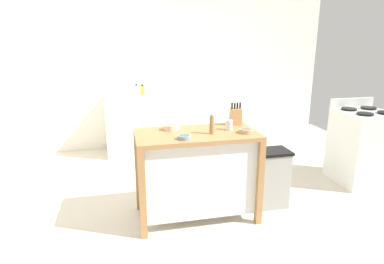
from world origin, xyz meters
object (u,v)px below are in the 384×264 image
drinking_cup (229,125)px  sink_faucet (153,87)px  kitchen_island (196,170)px  bowl_ceramic_wide (246,131)px  trash_bin (271,178)px  bowl_ceramic_small (171,127)px  pepper_grinder (212,124)px  knife_block (236,116)px  bowl_stoneware_deep (184,137)px  bottle_spray_cleaner (143,90)px  bottle_hand_soap (137,90)px  stove (362,147)px

drinking_cup → sink_faucet: size_ratio=0.45×
kitchen_island → bowl_ceramic_wide: 0.62m
trash_bin → sink_faucet: (-0.99, 2.23, 0.69)m
bowl_ceramic_small → pepper_grinder: (0.35, -0.22, 0.06)m
bowl_ceramic_wide → drinking_cup: bearing=131.5°
knife_block → trash_bin: knife_block is taller
kitchen_island → bowl_stoneware_deep: 0.48m
bowl_stoneware_deep → bottle_spray_cleaner: (-0.17, 2.40, 0.07)m
trash_bin → bottle_spray_cleaner: bearing=118.0°
bowl_ceramic_wide → knife_block: bearing=88.3°
bowl_ceramic_small → sink_faucet: size_ratio=0.69×
kitchen_island → bottle_hand_soap: size_ratio=6.60×
knife_block → kitchen_island: bearing=-156.4°
pepper_grinder → knife_block: bearing=39.5°
bowl_stoneware_deep → bottle_hand_soap: bottle_hand_soap is taller
bottle_hand_soap → stove: size_ratio=0.17×
bowl_stoneware_deep → stove: bearing=13.5°
knife_block → sink_faucet: same height
pepper_grinder → sink_faucet: 2.37m
bowl_ceramic_wide → trash_bin: 0.71m
bowl_ceramic_small → bottle_spray_cleaner: size_ratio=0.92×
kitchen_island → stove: stove is taller
bottle_hand_soap → bowl_ceramic_small: bearing=-84.3°
bottle_spray_cleaner → drinking_cup: bearing=-73.2°
bowl_stoneware_deep → sink_faucet: sink_faucet is taller
drinking_cup → trash_bin: 0.79m
bottle_hand_soap → bottle_spray_cleaner: bearing=23.2°
bowl_stoneware_deep → trash_bin: size_ratio=0.19×
trash_bin → stove: 1.42m
trash_bin → sink_faucet: size_ratio=2.86×
bottle_spray_cleaner → trash_bin: bearing=-62.0°
bowl_ceramic_wide → drinking_cup: drinking_cup is taller
bowl_ceramic_wide → pepper_grinder: size_ratio=0.66×
bowl_ceramic_small → bowl_stoneware_deep: (0.06, -0.34, -0.01)m
kitchen_island → sink_faucet: 2.34m
knife_block → bowl_stoneware_deep: knife_block is taller
knife_block → stove: knife_block is taller
bottle_hand_soap → sink_faucet: bearing=21.2°
bowl_ceramic_small → stove: 2.47m
pepper_grinder → stove: bearing=12.4°
bowl_ceramic_small → bottle_spray_cleaner: 2.07m
bowl_stoneware_deep → pepper_grinder: bearing=21.3°
bowl_ceramic_small → drinking_cup: bearing=-13.0°
pepper_grinder → bowl_ceramic_wide: bearing=-7.3°
drinking_cup → stove: 1.96m
bowl_ceramic_wide → kitchen_island: bearing=165.6°
bottle_hand_soap → bottle_spray_cleaner: 0.10m
kitchen_island → drinking_cup: 0.55m
kitchen_island → knife_block: (0.47, 0.20, 0.48)m
drinking_cup → stove: stove is taller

